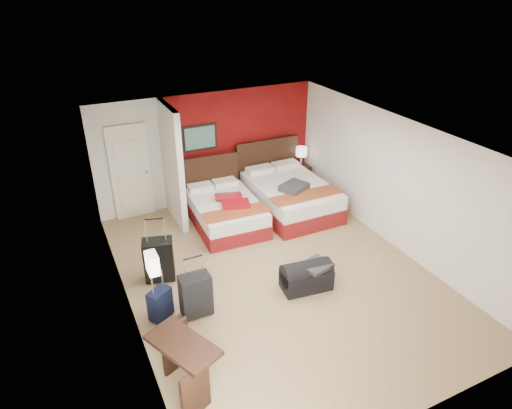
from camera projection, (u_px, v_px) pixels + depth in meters
ground at (276, 273)px, 7.93m from camera, size 6.50×6.50×0.00m
room_walls at (170, 193)px, 7.94m from camera, size 5.02×6.52×2.50m
red_accent_panel at (239, 144)px, 10.21m from camera, size 3.50×0.04×2.50m
partition_wall at (173, 166)px, 9.05m from camera, size 0.12×1.20×2.50m
entry_door at (131, 172)px, 9.33m from camera, size 0.82×0.06×2.05m
bed_left at (226, 213)px, 9.31m from camera, size 1.39×1.91×0.56m
bed_right at (291, 197)px, 9.87m from camera, size 1.52×2.17×0.65m
red_suitcase_open at (232, 200)px, 9.12m from camera, size 0.73×0.87×0.09m
jacket_bundle at (294, 187)px, 9.41m from camera, size 0.68×0.63×0.13m
nightstand at (300, 176)px, 10.95m from camera, size 0.41×0.41×0.56m
table_lamp at (301, 157)px, 10.71m from camera, size 0.32×0.32×0.47m
suitcase_black at (159, 261)px, 7.61m from camera, size 0.57×0.44×0.75m
suitcase_charcoal at (196, 296)px, 6.84m from camera, size 0.47×0.29×0.69m
suitcase_navy at (160, 305)px, 6.81m from camera, size 0.42×0.38×0.49m
duffel_bag at (306, 278)px, 7.48m from camera, size 0.87×0.54×0.42m
jacket_draped at (316, 265)px, 7.38m from camera, size 0.55×0.50×0.06m
desk at (185, 366)px, 5.57m from camera, size 0.82×1.06×0.79m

